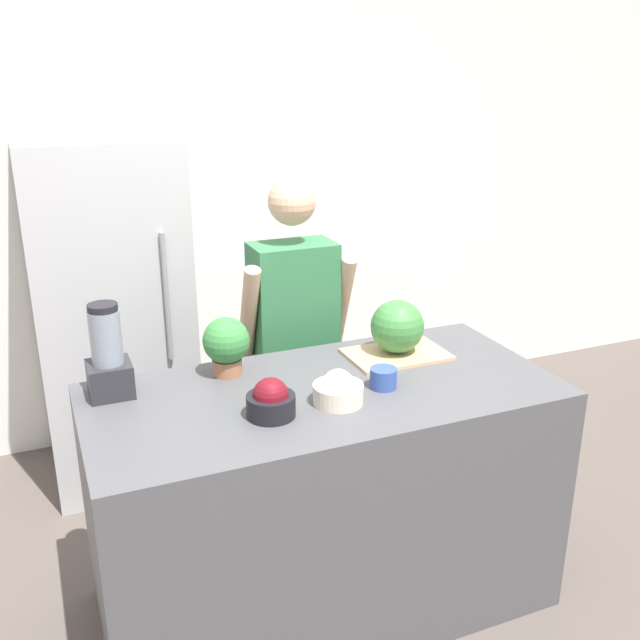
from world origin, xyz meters
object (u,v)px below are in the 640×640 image
at_px(bowl_small_blue, 383,378).
at_px(blender, 108,358).
at_px(bowl_cherries, 271,401).
at_px(watermelon, 397,327).
at_px(bowl_cream, 339,390).
at_px(refrigerator, 112,315).
at_px(potted_plant, 226,344).
at_px(person, 294,348).

bearing_deg(bowl_small_blue, blender, 160.82).
bearing_deg(bowl_cherries, watermelon, 25.81).
bearing_deg(watermelon, bowl_cherries, -154.19).
xyz_separation_m(bowl_cherries, bowl_cream, (0.25, 0.00, -0.01)).
distance_m(refrigerator, bowl_cream, 1.57).
bearing_deg(blender, watermelon, -3.24).
height_order(bowl_small_blue, potted_plant, potted_plant).
height_order(person, bowl_small_blue, person).
xyz_separation_m(bowl_cherries, bowl_small_blue, (0.44, 0.05, -0.02)).
bearing_deg(blender, person, 26.53).
height_order(watermelon, bowl_cream, watermelon).
distance_m(person, bowl_cream, 0.82).
distance_m(person, bowl_cherries, 0.89).
relative_size(person, blender, 4.69).
bearing_deg(potted_plant, bowl_cream, -52.92).
relative_size(watermelon, bowl_cherries, 1.30).
relative_size(person, watermelon, 7.42).
relative_size(bowl_small_blue, blender, 0.29).
bearing_deg(bowl_cherries, person, 64.42).
xyz_separation_m(watermelon, bowl_cream, (-0.39, -0.31, -0.07)).
relative_size(watermelon, blender, 0.63).
bearing_deg(watermelon, refrigerator, 130.36).
bearing_deg(blender, bowl_cherries, -38.44).
xyz_separation_m(person, bowl_cherries, (-0.38, -0.79, 0.16)).
height_order(bowl_cream, potted_plant, potted_plant).
bearing_deg(bowl_small_blue, watermelon, 53.03).
xyz_separation_m(person, potted_plant, (-0.42, -0.41, 0.23)).
bearing_deg(watermelon, bowl_cream, -141.96).
height_order(person, blender, person).
bearing_deg(potted_plant, refrigerator, 105.42).
height_order(refrigerator, person, refrigerator).
bearing_deg(bowl_cherries, bowl_small_blue, 6.82).
distance_m(bowl_cherries, bowl_cream, 0.25).
relative_size(watermelon, bowl_small_blue, 2.18).
relative_size(person, potted_plant, 7.07).
bearing_deg(bowl_cream, bowl_cherries, -179.44).
xyz_separation_m(bowl_cherries, potted_plant, (-0.04, 0.38, 0.07)).
xyz_separation_m(refrigerator, watermelon, (0.97, -1.14, 0.19)).
bearing_deg(person, bowl_cherries, -115.58).
height_order(bowl_cream, blender, blender).
xyz_separation_m(watermelon, bowl_cherries, (-0.64, -0.31, -0.07)).
relative_size(person, bowl_cherries, 9.66).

